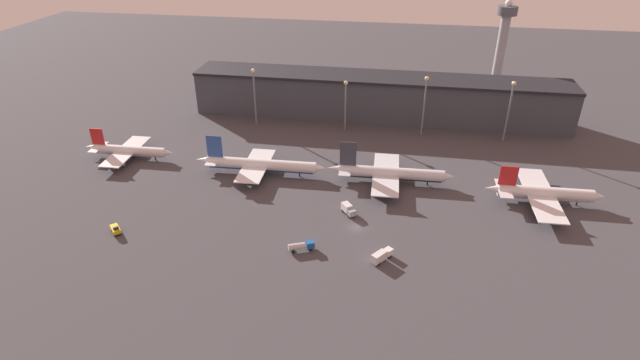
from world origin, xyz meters
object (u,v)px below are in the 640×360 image
at_px(service_vehicle_3, 348,209).
at_px(airplane_0, 128,151).
at_px(airplane_2, 390,173).
at_px(service_vehicle_2, 382,256).
at_px(service_vehicle_1, 116,229).
at_px(airplane_3, 544,193).
at_px(control_tower, 501,45).
at_px(service_vehicle_0, 301,246).
at_px(airplane_1, 260,165).

bearing_deg(service_vehicle_3, airplane_0, -143.08).
bearing_deg(airplane_2, service_vehicle_2, -91.68).
bearing_deg(service_vehicle_2, service_vehicle_1, 126.88).
distance_m(airplane_0, airplane_3, 151.63).
bearing_deg(service_vehicle_1, airplane_2, 75.76).
bearing_deg(service_vehicle_3, service_vehicle_2, -8.97).
distance_m(service_vehicle_1, control_tower, 187.77).
height_order(service_vehicle_0, service_vehicle_3, service_vehicle_3).
height_order(airplane_0, airplane_2, airplane_2).
distance_m(service_vehicle_2, control_tower, 146.25).
height_order(airplane_1, service_vehicle_0, airplane_1).
relative_size(service_vehicle_1, control_tower, 0.10).
bearing_deg(control_tower, airplane_3, -87.56).
bearing_deg(airplane_0, service_vehicle_2, -26.84).
distance_m(airplane_3, service_vehicle_1, 136.43).
bearing_deg(service_vehicle_3, airplane_1, -158.65).
bearing_deg(control_tower, service_vehicle_1, -132.85).
height_order(airplane_0, service_vehicle_1, airplane_0).
distance_m(airplane_1, service_vehicle_1, 54.67).
bearing_deg(control_tower, service_vehicle_2, -108.84).
bearing_deg(service_vehicle_0, control_tower, 40.39).
height_order(airplane_0, service_vehicle_0, airplane_0).
distance_m(airplane_0, service_vehicle_2, 111.39).
bearing_deg(service_vehicle_1, airplane_0, 160.21).
bearing_deg(service_vehicle_0, airplane_3, 5.36).
bearing_deg(service_vehicle_1, airplane_1, 99.39).
height_order(airplane_2, airplane_3, airplane_2).
relative_size(airplane_2, service_vehicle_0, 5.89).
relative_size(service_vehicle_0, service_vehicle_2, 1.07).
bearing_deg(airplane_0, service_vehicle_1, -67.90).
xyz_separation_m(service_vehicle_0, service_vehicle_1, (-57.07, -0.88, -0.33)).
bearing_deg(airplane_1, service_vehicle_2, -44.51).
bearing_deg(control_tower, airplane_2, -117.01).
height_order(airplane_1, service_vehicle_1, airplane_1).
bearing_deg(airplane_1, airplane_2, -0.07).
height_order(airplane_2, control_tower, control_tower).
distance_m(airplane_0, control_tower, 173.86).
bearing_deg(airplane_1, service_vehicle_0, -62.21).
relative_size(airplane_0, control_tower, 0.74).
bearing_deg(airplane_3, airplane_0, 175.36).
bearing_deg(airplane_0, service_vehicle_0, -32.52).
distance_m(service_vehicle_1, service_vehicle_2, 79.95).
distance_m(airplane_3, service_vehicle_0, 83.09).
height_order(service_vehicle_0, service_vehicle_1, service_vehicle_0).
xyz_separation_m(airplane_1, airplane_3, (97.67, -3.95, 0.02)).
bearing_deg(service_vehicle_2, service_vehicle_3, 65.23).
xyz_separation_m(airplane_0, airplane_1, (53.76, -3.68, 0.41)).
height_order(airplane_3, service_vehicle_2, airplane_3).
bearing_deg(service_vehicle_2, control_tower, 17.98).
bearing_deg(service_vehicle_1, service_vehicle_0, 47.23).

